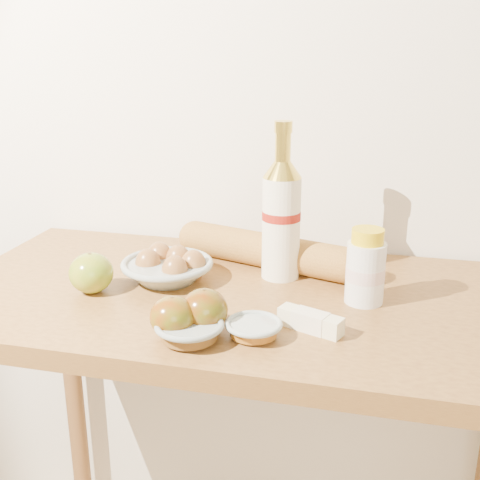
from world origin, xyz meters
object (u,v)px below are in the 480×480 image
Objects in this scene: cream_bottle at (365,269)px; baguette at (267,250)px; table at (243,348)px; egg_bowl at (169,267)px; bourbon_bottle at (281,216)px.

baguette is at bearing 126.91° from cream_bottle.
egg_bowl reaches higher than table.
cream_bottle is at bearing -16.55° from baguette.
bourbon_bottle is at bearing 132.80° from cream_bottle.
cream_bottle is 0.26m from baguette.
bourbon_bottle is 1.33× the size of egg_bowl.
table is 0.22m from baguette.
bourbon_bottle reaches higher than cream_bottle.
bourbon_bottle is 0.71× the size of baguette.
egg_bowl is at bearing -129.74° from baguette.
cream_bottle is at bearing 3.34° from table.
cream_bottle is 0.32× the size of baguette.
table is at bearing -79.67° from baguette.
cream_bottle is at bearing -41.16° from bourbon_bottle.
table is 3.68× the size of bourbon_bottle.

